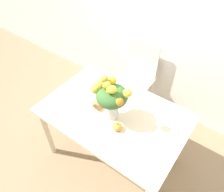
{
  "coord_description": "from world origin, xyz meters",
  "views": [
    {
      "loc": [
        0.77,
        -1.08,
        2.29
      ],
      "look_at": [
        0.01,
        -0.04,
        1.0
      ],
      "focal_mm": 35.0,
      "sensor_mm": 36.0,
      "label": 1
    }
  ],
  "objects_px": {
    "flower_vase": "(111,97)",
    "turkey_figurine": "(98,104)",
    "pumpkin": "(117,127)",
    "dining_chair_near_window": "(137,78)"
  },
  "relations": [
    {
      "from": "turkey_figurine",
      "to": "dining_chair_near_window",
      "type": "height_order",
      "value": "dining_chair_near_window"
    },
    {
      "from": "pumpkin",
      "to": "dining_chair_near_window",
      "type": "height_order",
      "value": "dining_chair_near_window"
    },
    {
      "from": "flower_vase",
      "to": "pumpkin",
      "type": "relative_size",
      "value": 5.09
    },
    {
      "from": "turkey_figurine",
      "to": "flower_vase",
      "type": "bearing_deg",
      "value": -4.39
    },
    {
      "from": "flower_vase",
      "to": "dining_chair_near_window",
      "type": "bearing_deg",
      "value": 105.5
    },
    {
      "from": "flower_vase",
      "to": "dining_chair_near_window",
      "type": "xyz_separation_m",
      "value": [
        -0.24,
        0.87,
        -0.5
      ]
    },
    {
      "from": "flower_vase",
      "to": "turkey_figurine",
      "type": "height_order",
      "value": "flower_vase"
    },
    {
      "from": "pumpkin",
      "to": "dining_chair_near_window",
      "type": "relative_size",
      "value": 0.09
    },
    {
      "from": "dining_chair_near_window",
      "to": "turkey_figurine",
      "type": "bearing_deg",
      "value": -85.82
    },
    {
      "from": "flower_vase",
      "to": "pumpkin",
      "type": "bearing_deg",
      "value": -35.55
    }
  ]
}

